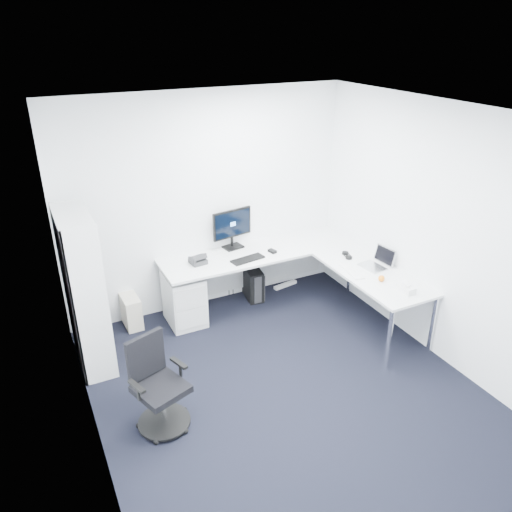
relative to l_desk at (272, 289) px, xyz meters
name	(u,v)px	position (x,y,z in m)	size (l,w,h in m)	color
ground	(289,394)	(-0.55, -1.40, -0.37)	(4.20, 4.20, 0.00)	black
ceiling	(299,118)	(-0.55, -1.40, 2.33)	(4.20, 4.20, 0.00)	white
wall_back	(207,203)	(-0.55, 0.70, 0.98)	(3.60, 0.02, 2.70)	white
wall_front	(490,434)	(-0.55, -3.50, 0.98)	(3.60, 0.02, 2.70)	white
wall_left	(82,324)	(-2.35, -1.40, 0.98)	(0.02, 4.20, 2.70)	white
wall_right	(445,238)	(1.25, -1.40, 0.98)	(0.02, 4.20, 2.70)	white
l_desk	(272,289)	(0.00, 0.00, 0.00)	(2.53, 1.42, 0.74)	silver
drawer_pedestal	(184,299)	(-1.03, 0.33, -0.05)	(0.42, 0.52, 0.64)	silver
bookshelf	(84,291)	(-2.17, 0.05, 0.48)	(0.33, 0.85, 1.71)	silver
task_chair	(161,386)	(-1.79, -1.25, 0.08)	(0.50, 0.50, 0.89)	black
black_pc_tower	(252,283)	(-0.02, 0.52, -0.16)	(0.19, 0.43, 0.42)	black
beige_pc_tower	(131,310)	(-1.64, 0.57, -0.17)	(0.19, 0.41, 0.39)	beige
power_strip	(285,285)	(0.51, 0.57, -0.35)	(0.37, 0.06, 0.04)	silver
monitor	(233,229)	(-0.26, 0.60, 0.63)	(0.55, 0.18, 0.53)	black
black_keyboard	(248,259)	(-0.25, 0.18, 0.38)	(0.42, 0.15, 0.02)	black
mouse	(272,251)	(0.12, 0.25, 0.39)	(0.06, 0.11, 0.03)	black
desk_phone	(198,259)	(-0.82, 0.37, 0.43)	(0.18, 0.18, 0.13)	#292A2C
laptop	(373,259)	(0.98, -0.65, 0.48)	(0.31, 0.30, 0.22)	silver
white_keyboard	(352,271)	(0.70, -0.63, 0.38)	(0.12, 0.41, 0.01)	silver
headphones	(347,254)	(0.90, -0.27, 0.39)	(0.12, 0.19, 0.05)	black
orange_fruit	(381,278)	(0.85, -0.97, 0.41)	(0.07, 0.07, 0.07)	orange
tissue_box	(406,289)	(0.93, -1.27, 0.41)	(0.11, 0.21, 0.07)	silver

